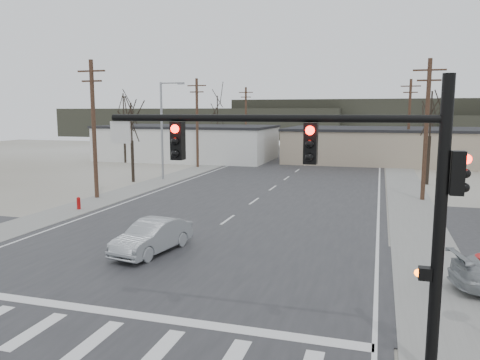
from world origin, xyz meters
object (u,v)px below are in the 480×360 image
object	(u,v)px
sedan_crossing	(152,236)
car_far_a	(326,155)
fire_hydrant	(79,203)
traffic_signal_mast	(356,183)
car_far_b	(326,148)

from	to	relation	value
sedan_crossing	car_far_a	bearing A→B (deg)	95.09
fire_hydrant	car_far_a	size ratio (longest dim) A/B	0.15
fire_hydrant	sedan_crossing	bearing A→B (deg)	-38.29
traffic_signal_mast	car_far_b	size ratio (longest dim) A/B	2.22
car_far_b	car_far_a	bearing A→B (deg)	-67.15
traffic_signal_mast	fire_hydrant	distance (m)	23.39
traffic_signal_mast	sedan_crossing	xyz separation A→B (m)	(-9.16, 7.15, -3.90)
traffic_signal_mast	car_far_a	distance (m)	48.38
fire_hydrant	car_far_b	distance (m)	49.05
traffic_signal_mast	fire_hydrant	xyz separation A→B (m)	(-18.09, 14.20, -4.22)
car_far_a	traffic_signal_mast	bearing A→B (deg)	93.47
car_far_a	car_far_b	size ratio (longest dim) A/B	1.46
car_far_a	car_far_b	xyz separation A→B (m)	(-1.52, 14.22, -0.17)
fire_hydrant	car_far_b	size ratio (longest dim) A/B	0.22
car_far_a	car_far_b	world-z (taller)	car_far_a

